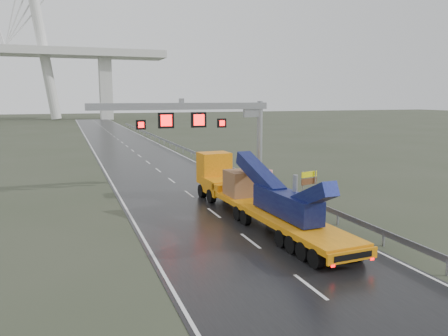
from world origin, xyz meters
name	(u,v)px	position (x,y,z in m)	size (l,w,h in m)	color
ground	(286,269)	(0.00, 0.00, 0.00)	(400.00, 400.00, 0.00)	#323928
road	(140,156)	(0.00, 40.00, 0.01)	(11.00, 200.00, 0.02)	black
guardrail	(208,159)	(6.10, 30.00, 0.70)	(0.20, 140.00, 1.40)	gray
sign_gantry	(207,121)	(2.10, 17.99, 5.61)	(14.90, 1.20, 7.42)	silver
heavy_haul_truck	(250,191)	(1.98, 8.73, 1.57)	(3.31, 17.40, 4.06)	#FF990E
exit_sign_pair	(309,181)	(7.10, 10.02, 1.69)	(1.39, 0.37, 2.41)	gray
striped_barrier	(269,176)	(8.00, 18.34, 0.55)	(0.65, 0.35, 1.10)	red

